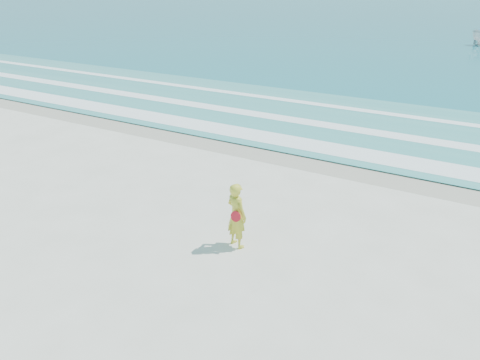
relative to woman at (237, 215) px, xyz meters
The scene contains 7 objects.
ground 2.86m from the woman, 119.38° to the right, with size 400.00×400.00×0.00m, color silver.
wet_sand 6.81m from the woman, 101.45° to the left, with size 400.00×2.40×0.00m, color #B2A893.
shallow 11.72m from the woman, 96.58° to the left, with size 400.00×10.00×0.01m, color #59B7AD.
foam_near 8.07m from the woman, 99.61° to the left, with size 400.00×1.40×0.01m, color white.
foam_mid 10.93m from the woman, 97.06° to the left, with size 400.00×0.90×0.01m, color white.
foam_far 14.21m from the woman, 95.42° to the left, with size 400.00×0.60×0.01m, color white.
woman is the anchor object (origin of this frame).
Camera 1 is at (6.51, -6.35, 6.25)m, focal length 35.00 mm.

